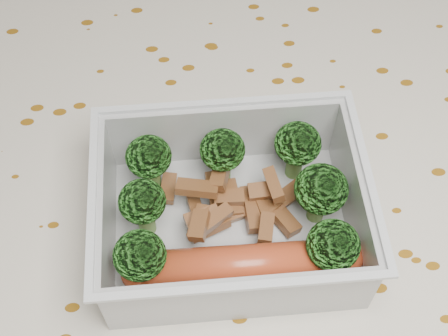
{
  "coord_description": "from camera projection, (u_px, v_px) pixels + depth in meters",
  "views": [
    {
      "loc": [
        -0.03,
        -0.22,
        1.11
      ],
      "look_at": [
        -0.01,
        -0.0,
        0.78
      ],
      "focal_mm": 50.0,
      "sensor_mm": 36.0,
      "label": 1
    }
  ],
  "objects": [
    {
      "name": "sausage",
      "position": [
        243.0,
        265.0,
        0.36
      ],
      "size": [
        0.14,
        0.03,
        0.02
      ],
      "color": "#AF3E1E",
      "rests_on": "lunch_container"
    },
    {
      "name": "tablecloth",
      "position": [
        235.0,
        213.0,
        0.45
      ],
      "size": [
        1.46,
        0.96,
        0.19
      ],
      "color": "beige",
      "rests_on": "dining_table"
    },
    {
      "name": "lunch_container",
      "position": [
        231.0,
        216.0,
        0.38
      ],
      "size": [
        0.16,
        0.13,
        0.06
      ],
      "color": "silver",
      "rests_on": "tablecloth"
    },
    {
      "name": "broccoli_florets",
      "position": [
        236.0,
        194.0,
        0.37
      ],
      "size": [
        0.14,
        0.1,
        0.05
      ],
      "color": "#608C3F",
      "rests_on": "lunch_container"
    },
    {
      "name": "dining_table",
      "position": [
        234.0,
        244.0,
        0.49
      ],
      "size": [
        1.4,
        0.9,
        0.75
      ],
      "color": "brown",
      "rests_on": "ground"
    },
    {
      "name": "meat_pile",
      "position": [
        234.0,
        205.0,
        0.39
      ],
      "size": [
        0.1,
        0.07,
        0.03
      ],
      "color": "brown",
      "rests_on": "lunch_container"
    }
  ]
}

